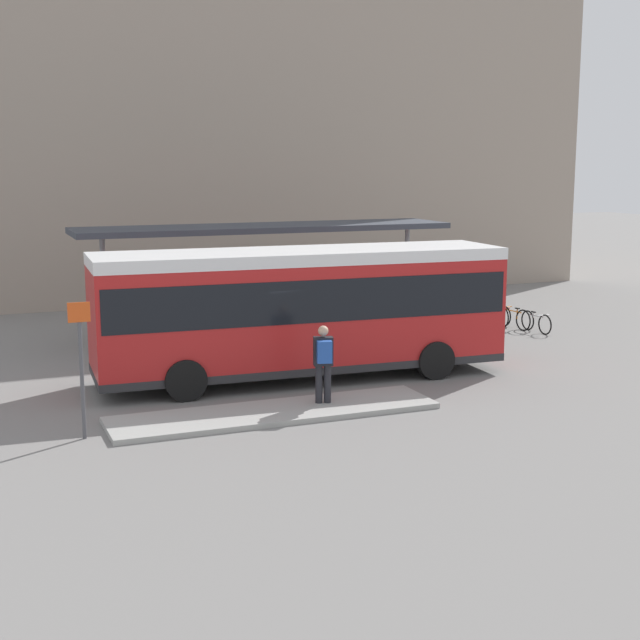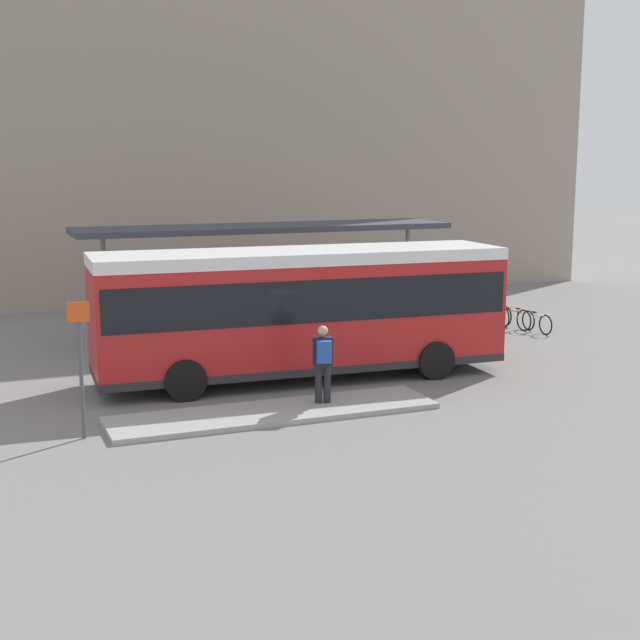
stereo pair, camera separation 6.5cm
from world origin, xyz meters
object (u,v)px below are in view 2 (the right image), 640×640
Objects in this scene: city_bus at (301,304)px; platform_sign at (81,363)px; potted_planter_near_shelter at (315,324)px; potted_planter_far_side at (250,329)px; bicycle_white at (537,322)px; bicycle_orange at (514,318)px; bicycle_red at (499,315)px; pedestrian_waiting at (323,359)px.

platform_sign is (-5.90, -3.10, -0.39)m from city_bus.
potted_planter_far_side is at bearing -178.37° from potted_planter_near_shelter.
bicycle_white is 0.91m from bicycle_orange.
potted_planter_far_side is (-9.42, -1.37, 0.40)m from bicycle_red.
pedestrian_waiting is 1.24× the size of potted_planter_near_shelter.
potted_planter_far_side reaches higher than bicycle_white.
bicycle_orange is at bearing 3.54° from potted_planter_near_shelter.
potted_planter_far_side is (0.23, 6.21, -0.41)m from pedestrian_waiting.
potted_planter_near_shelter is at bearing 40.58° from platform_sign.
potted_planter_near_shelter is (2.28, 6.27, -0.40)m from pedestrian_waiting.
platform_sign reaches higher than bicycle_orange.
pedestrian_waiting is 1.05× the size of bicycle_orange.
bicycle_red is at bearing 30.36° from city_bus.
pedestrian_waiting is 12.30m from bicycle_red.
potted_planter_far_side is at bearing -94.19° from bicycle_white.
potted_planter_near_shelter is 2.04m from potted_planter_far_side.
bicycle_red is at bearing -36.72° from pedestrian_waiting.
city_bus is 10.03m from bicycle_white.
city_bus is at bearing -55.23° from bicycle_red.
bicycle_orange is at bearing -40.07° from pedestrian_waiting.
bicycle_white is at bearing 21.79° from platform_sign.
platform_sign is (-5.34, -0.26, 0.41)m from pedestrian_waiting.
potted_planter_near_shelter reaches higher than bicycle_orange.
potted_planter_near_shelter reaches higher than potted_planter_far_side.
bicycle_white is 0.92× the size of bicycle_orange.
potted_planter_near_shelter is (-7.37, -1.31, 0.41)m from bicycle_red.
bicycle_red is 9.52m from potted_planter_far_side.
platform_sign is (-14.99, -7.84, 1.23)m from bicycle_red.
platform_sign reaches higher than pedestrian_waiting.
potted_planter_near_shelter is at bearing 1.63° from potted_planter_far_side.
pedestrian_waiting is 11.61m from bicycle_white.
potted_planter_near_shelter is at bearing -4.83° from pedestrian_waiting.
city_bus is 7.34× the size of potted_planter_near_shelter.
potted_planter_near_shelter is at bearing -72.66° from bicycle_red.
pedestrian_waiting reaches higher than bicycle_red.
bicycle_white is (9.99, 5.87, -0.80)m from pedestrian_waiting.
bicycle_white is 1.74m from bicycle_red.
bicycle_orange is 0.61× the size of platform_sign.
pedestrian_waiting reaches higher than potted_planter_far_side.
bicycle_red is (9.09, 4.73, -1.61)m from city_bus.
city_bus is at bearing 4.03° from pedestrian_waiting.
potted_planter_near_shelter is 0.52× the size of platform_sign.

